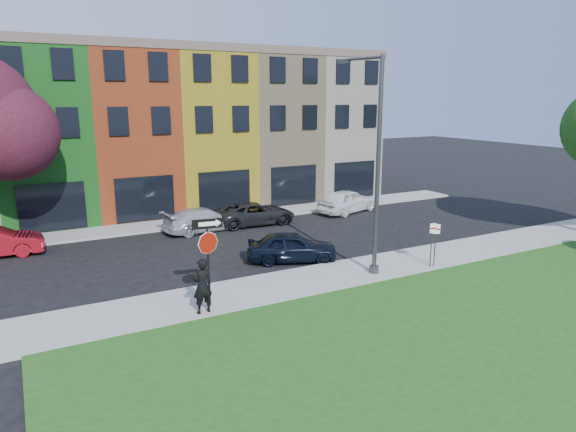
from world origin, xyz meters
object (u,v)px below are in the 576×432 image
man (202,286)px  sedan_near (292,247)px  street_lamp (374,167)px  stop_sign (208,245)px

man → sedan_near: man is taller
sedan_near → street_lamp: size_ratio=0.50×
stop_sign → street_lamp: bearing=10.1°
stop_sign → sedan_near: (5.14, 3.36, -1.68)m
sedan_near → street_lamp: (2.12, -3.07, 3.87)m
street_lamp → man: bearing=176.0°
man → sedan_near: (5.54, 3.80, -0.40)m
stop_sign → street_lamp: (7.26, 0.29, 2.18)m
sedan_near → man: bearing=147.8°
stop_sign → sedan_near: size_ratio=0.72×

